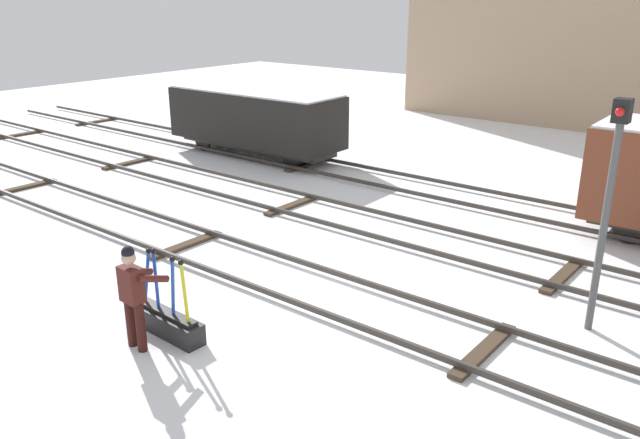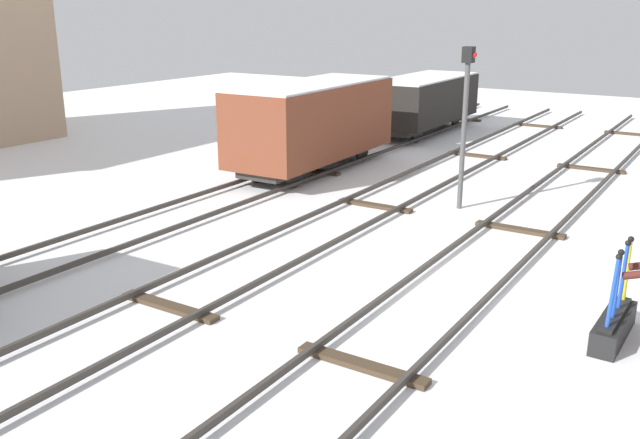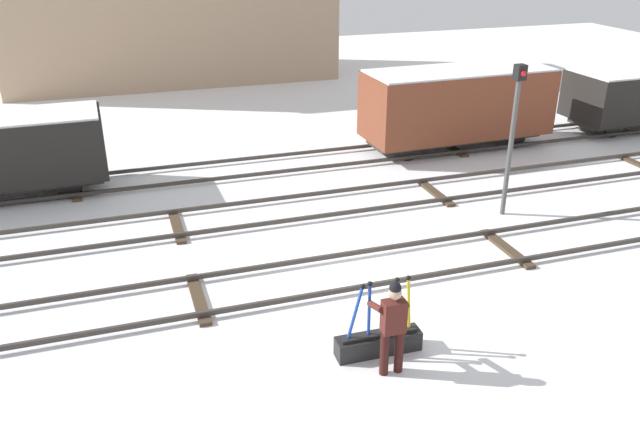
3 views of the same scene
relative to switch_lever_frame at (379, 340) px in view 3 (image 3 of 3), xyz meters
name	(u,v)px [view 3 (image 3 of 3)]	position (x,y,z in m)	size (l,w,h in m)	color
ground_plane	(363,273)	(0.79, 2.69, -0.25)	(60.00, 60.00, 0.00)	white
track_main_line	(363,269)	(0.79, 2.69, -0.14)	(44.00, 1.94, 0.18)	#38332D
track_siding_near	(313,206)	(0.79, 6.25, -0.14)	(44.00, 1.94, 0.18)	#38332D
track_siding_far	(280,164)	(0.79, 9.65, -0.14)	(44.00, 1.94, 0.18)	#38332D
switch_lever_frame	(379,340)	(0.00, 0.00, 0.00)	(1.53, 0.39, 1.45)	black
rail_worker	(393,322)	(-0.01, -0.55, 0.72)	(0.54, 0.66, 1.72)	#351511
signal_post	(513,126)	(5.34, 4.48, 2.09)	(0.24, 0.32, 3.82)	#4C4C4C
freight_car_near_switch	(457,104)	(6.75, 9.65, 1.23)	(6.11, 2.35, 2.60)	#2D2B28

